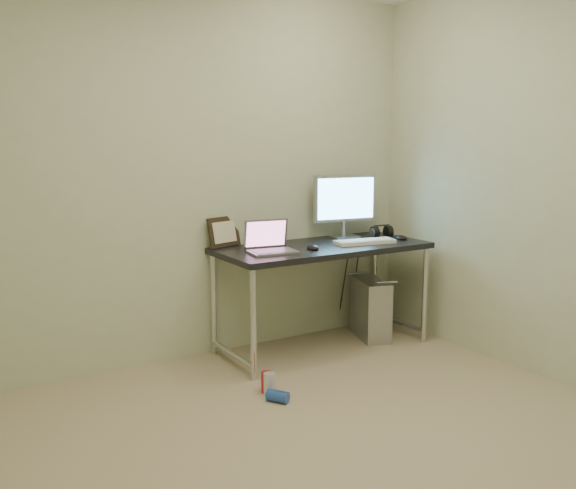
# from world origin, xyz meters

# --- Properties ---
(floor) EXTENTS (3.50, 3.50, 0.00)m
(floor) POSITION_xyz_m (0.00, 0.00, 0.00)
(floor) COLOR tan
(floor) RESTS_ON ground
(wall_back) EXTENTS (3.50, 0.02, 2.50)m
(wall_back) POSITION_xyz_m (0.00, 1.75, 1.25)
(wall_back) COLOR beige
(wall_back) RESTS_ON ground
(desk) EXTENTS (1.51, 0.66, 0.75)m
(desk) POSITION_xyz_m (0.87, 1.42, 0.67)
(desk) COLOR black
(desk) RESTS_ON ground
(tower_computer) EXTENTS (0.31, 0.46, 0.47)m
(tower_computer) POSITION_xyz_m (1.32, 1.43, 0.22)
(tower_computer) COLOR #A7A8AC
(tower_computer) RESTS_ON ground
(cable_a) EXTENTS (0.01, 0.16, 0.69)m
(cable_a) POSITION_xyz_m (1.27, 1.70, 0.40)
(cable_a) COLOR black
(cable_a) RESTS_ON ground
(cable_b) EXTENTS (0.02, 0.11, 0.71)m
(cable_b) POSITION_xyz_m (1.36, 1.68, 0.38)
(cable_b) COLOR black
(cable_b) RESTS_ON ground
(can_red) EXTENTS (0.08, 0.08, 0.13)m
(can_red) POSITION_xyz_m (0.13, 0.92, 0.06)
(can_red) COLOR red
(can_red) RESTS_ON ground
(can_white) EXTENTS (0.10, 0.10, 0.13)m
(can_white) POSITION_xyz_m (0.13, 0.88, 0.06)
(can_white) COLOR silver
(can_white) RESTS_ON ground
(can_blue) EXTENTS (0.13, 0.14, 0.07)m
(can_blue) POSITION_xyz_m (0.11, 0.76, 0.03)
(can_blue) COLOR #254BA7
(can_blue) RESTS_ON ground
(laptop) EXTENTS (0.34, 0.29, 0.21)m
(laptop) POSITION_xyz_m (0.42, 1.38, 0.80)
(laptop) COLOR #A6A7AD
(laptop) RESTS_ON desk
(monitor) EXTENTS (0.50, 0.18, 0.47)m
(monitor) POSITION_xyz_m (1.20, 1.61, 1.03)
(monitor) COLOR #A6A7AD
(monitor) RESTS_ON desk
(keyboard) EXTENTS (0.46, 0.21, 0.03)m
(keyboard) POSITION_xyz_m (1.16, 1.32, 0.76)
(keyboard) COLOR white
(keyboard) RESTS_ON desk
(mouse_right) EXTENTS (0.08, 0.13, 0.04)m
(mouse_right) POSITION_xyz_m (1.50, 1.33, 0.77)
(mouse_right) COLOR black
(mouse_right) RESTS_ON desk
(mouse_left) EXTENTS (0.10, 0.14, 0.04)m
(mouse_left) POSITION_xyz_m (0.71, 1.31, 0.77)
(mouse_left) COLOR black
(mouse_left) RESTS_ON desk
(headphones) EXTENTS (0.18, 0.10, 0.11)m
(headphones) POSITION_xyz_m (1.49, 1.53, 0.78)
(headphones) COLOR black
(headphones) RESTS_ON desk
(picture_frame) EXTENTS (0.27, 0.14, 0.21)m
(picture_frame) POSITION_xyz_m (0.25, 1.72, 0.85)
(picture_frame) COLOR black
(picture_frame) RESTS_ON desk
(webcam) EXTENTS (0.04, 0.04, 0.12)m
(webcam) POSITION_xyz_m (0.49, 1.70, 0.84)
(webcam) COLOR silver
(webcam) RESTS_ON desk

